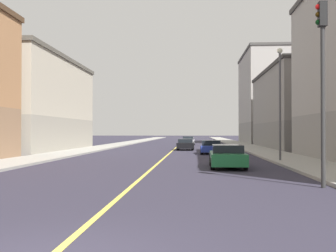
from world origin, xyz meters
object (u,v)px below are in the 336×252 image
(building_left_mid, at_px, (302,109))
(car_black, at_px, (186,144))
(car_blue, at_px, (211,147))
(building_right_midblock, at_px, (29,104))
(car_green, at_px, (227,156))
(traffic_light_left_near, at_px, (322,69))
(car_silver, at_px, (188,141))
(building_left_far, at_px, (270,98))
(street_lamp_left_near, at_px, (280,92))

(building_left_mid, bearing_deg, car_black, -160.00)
(car_blue, bearing_deg, car_black, 108.52)
(building_right_midblock, relative_size, car_green, 4.40)
(traffic_light_left_near, height_order, car_green, traffic_light_left_near)
(car_blue, xyz_separation_m, car_green, (0.33, -14.42, 0.04))
(car_blue, xyz_separation_m, car_silver, (-2.42, 23.91, 0.05))
(car_black, bearing_deg, building_left_far, 62.15)
(car_black, bearing_deg, car_silver, 89.76)
(traffic_light_left_near, height_order, street_lamp_left_near, street_lamp_left_near)
(building_left_far, xyz_separation_m, street_lamp_left_near, (-7.33, -44.00, -3.18))
(building_left_mid, height_order, car_blue, building_left_mid)
(car_blue, bearing_deg, car_green, -88.68)
(car_silver, bearing_deg, building_left_far, 35.54)
(car_silver, bearing_deg, traffic_light_left_near, -83.18)
(building_left_mid, xyz_separation_m, car_silver, (-13.88, 11.41, -4.13))
(car_blue, relative_size, car_green, 0.92)
(traffic_light_left_near, height_order, car_silver, traffic_light_left_near)
(traffic_light_left_near, bearing_deg, building_left_far, 81.57)
(car_blue, distance_m, car_black, 7.83)
(building_right_midblock, distance_m, car_silver, 25.74)
(car_blue, xyz_separation_m, car_black, (-2.49, 7.43, 0.01))
(building_left_far, distance_m, car_blue, 36.44)
(building_left_far, relative_size, car_green, 3.84)
(building_left_far, xyz_separation_m, car_green, (-11.13, -48.25, -7.16))
(car_blue, relative_size, car_silver, 0.97)
(street_lamp_left_near, height_order, car_black, street_lamp_left_near)
(building_left_far, relative_size, car_silver, 4.02)
(building_left_mid, height_order, car_silver, building_left_mid)
(building_left_mid, xyz_separation_m, car_green, (-11.13, -26.92, -4.13))
(car_silver, xyz_separation_m, car_green, (2.75, -38.33, -0.01))
(building_right_midblock, bearing_deg, car_black, 8.91)
(car_silver, distance_m, car_green, 38.43)
(car_black, bearing_deg, car_green, -82.65)
(street_lamp_left_near, height_order, car_green, street_lamp_left_near)
(building_left_mid, xyz_separation_m, car_black, (-13.95, -5.08, -4.16))
(building_left_far, distance_m, car_silver, 18.50)
(building_right_midblock, height_order, car_silver, building_right_midblock)
(car_blue, relative_size, car_black, 1.06)
(building_left_mid, bearing_deg, street_lamp_left_near, -107.91)
(car_black, distance_m, car_green, 22.03)
(building_right_midblock, distance_m, car_black, 17.40)
(building_left_far, xyz_separation_m, car_silver, (-13.88, -9.92, -7.15))
(building_right_midblock, xyz_separation_m, car_black, (16.65, 2.61, -4.32))
(building_left_mid, height_order, street_lamp_left_near, building_left_mid)
(building_right_midblock, bearing_deg, street_lamp_left_near, -32.78)
(traffic_light_left_near, xyz_separation_m, street_lamp_left_near, (1.02, 12.28, 0.31))
(car_black, bearing_deg, traffic_light_left_near, -79.37)
(building_left_mid, relative_size, building_right_midblock, 1.03)
(building_left_far, height_order, car_green, building_left_far)
(building_left_mid, height_order, traffic_light_left_near, building_left_mid)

